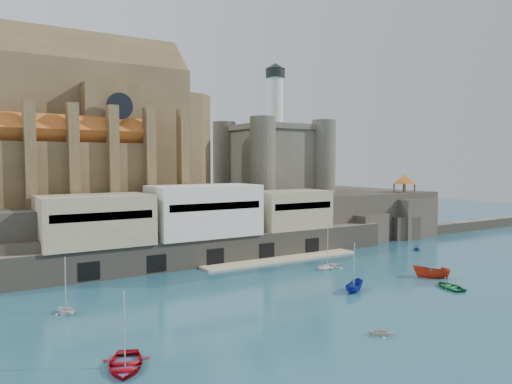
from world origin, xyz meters
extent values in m
plane|color=#1B4B5C|center=(0.00, 0.00, 0.00)|extent=(300.00, 300.00, 0.00)
cube|color=#29241E|center=(0.00, 40.00, 5.00)|extent=(100.00, 34.00, 10.00)
cube|color=#29241E|center=(-38.00, 23.50, 3.00)|extent=(9.00, 5.00, 6.00)
cube|color=#29241E|center=(-22.00, 23.50, 3.00)|extent=(9.00, 5.00, 6.00)
cube|color=#29241E|center=(-5.00, 23.50, 3.00)|extent=(9.00, 5.00, 6.00)
cube|color=#29241E|center=(12.00, 23.50, 3.00)|extent=(9.00, 5.00, 6.00)
cube|color=#29241E|center=(28.00, 23.50, 3.00)|extent=(9.00, 5.00, 6.00)
cube|color=#676152|center=(-8.00, 22.50, 2.25)|extent=(70.00, 6.00, 4.50)
cube|color=#D3BC8C|center=(2.00, 18.00, 0.15)|extent=(30.00, 4.00, 0.40)
cube|color=black|center=(-30.00, 19.60, 1.60)|extent=(3.00, 0.40, 2.60)
cube|color=black|center=(-20.00, 19.60, 1.60)|extent=(3.00, 0.40, 2.60)
cube|color=black|center=(-10.00, 19.60, 1.60)|extent=(3.00, 0.40, 2.60)
cube|color=black|center=(0.00, 19.60, 1.60)|extent=(3.00, 0.40, 2.60)
cube|color=black|center=(10.00, 19.60, 1.60)|extent=(3.00, 0.40, 2.60)
cube|color=tan|center=(-28.00, 23.50, 8.25)|extent=(16.00, 9.00, 7.50)
cube|color=silver|center=(-10.00, 23.50, 8.75)|extent=(18.00, 9.00, 8.50)
cube|color=tan|center=(8.00, 23.50, 8.00)|extent=(14.00, 8.00, 7.00)
cube|color=brown|center=(-26.00, 42.00, 22.00)|extent=(38.00, 14.00, 24.00)
cube|color=brown|center=(-26.00, 42.00, 34.00)|extent=(38.00, 13.01, 13.01)
cylinder|color=brown|center=(-7.00, 42.00, 20.00)|extent=(14.00, 14.00, 20.00)
cube|color=brown|center=(-22.00, 42.00, 20.00)|extent=(10.00, 20.00, 20.00)
cube|color=brown|center=(-30.00, 32.50, 15.00)|extent=(28.00, 5.00, 10.00)
cube|color=brown|center=(-30.00, 51.50, 15.00)|extent=(28.00, 5.00, 10.00)
cube|color=#B9591F|center=(-30.00, 32.50, 21.60)|extent=(28.00, 5.66, 5.66)
cube|color=#B9591F|center=(-30.00, 51.50, 21.60)|extent=(28.00, 5.66, 5.66)
cylinder|color=black|center=(-22.00, 29.95, 26.00)|extent=(4.40, 0.30, 4.40)
cube|color=brown|center=(-35.80, 29.50, 18.00)|extent=(1.60, 2.20, 16.00)
cube|color=brown|center=(-29.60, 29.50, 18.00)|extent=(1.60, 2.20, 16.00)
cube|color=brown|center=(-23.40, 29.50, 18.00)|extent=(1.60, 2.20, 16.00)
cube|color=brown|center=(-17.20, 29.50, 18.00)|extent=(1.60, 2.20, 16.00)
cube|color=brown|center=(-11.00, 29.50, 18.00)|extent=(1.60, 2.20, 16.00)
cube|color=#474338|center=(16.00, 41.00, 17.00)|extent=(16.00, 16.00, 14.00)
cube|color=#474338|center=(16.00, 41.00, 24.40)|extent=(17.00, 17.00, 1.20)
cylinder|color=#474338|center=(8.00, 33.00, 18.00)|extent=(5.20, 5.20, 16.00)
cylinder|color=#474338|center=(24.00, 33.00, 18.00)|extent=(5.20, 5.20, 16.00)
cylinder|color=#474338|center=(8.00, 49.00, 18.00)|extent=(5.20, 5.20, 16.00)
cylinder|color=#474338|center=(24.00, 49.00, 18.00)|extent=(5.20, 5.20, 16.00)
cylinder|color=silver|center=(18.00, 43.00, 30.00)|extent=(3.60, 3.60, 12.00)
cylinder|color=black|center=(18.00, 43.00, 37.00)|extent=(4.40, 4.40, 2.00)
cone|color=black|center=(18.00, 43.00, 38.60)|extent=(4.60, 4.60, 1.40)
cube|color=#29241E|center=(42.00, 26.00, 4.35)|extent=(12.00, 10.00, 8.70)
cube|color=#29241E|center=(38.00, 23.00, 2.50)|extent=(6.00, 5.00, 5.00)
cube|color=#29241E|center=(47.00, 28.00, 3.00)|extent=(5.00, 4.00, 6.00)
cube|color=brown|center=(42.00, 26.00, 8.85)|extent=(4.20, 4.20, 0.30)
cylinder|color=brown|center=(40.40, 24.40, 10.30)|extent=(0.36, 0.36, 3.20)
cylinder|color=brown|center=(43.60, 24.40, 10.30)|extent=(0.36, 0.36, 3.20)
cylinder|color=brown|center=(40.40, 27.60, 10.30)|extent=(0.36, 0.36, 3.20)
cylinder|color=brown|center=(43.60, 27.60, 10.30)|extent=(0.36, 0.36, 3.20)
pyramid|color=#B9591F|center=(42.00, 26.00, 13.00)|extent=(6.40, 6.40, 2.20)
cube|color=#676152|center=(66.00, 24.00, 0.00)|extent=(40.00, 3.00, 2.40)
imported|color=#A40411|center=(-34.97, -11.76, 0.00)|extent=(4.44, 2.76, 6.00)
imported|color=beige|center=(-11.40, -17.59, 0.00)|extent=(2.47, 2.72, 2.69)
imported|color=navy|center=(-2.09, -4.07, 0.00)|extent=(2.27, 2.25, 4.40)
imported|color=#13682A|center=(10.01, -9.71, 0.00)|extent=(3.76, 2.22, 5.07)
imported|color=silver|center=(-35.87, 6.17, 0.00)|extent=(3.15, 2.44, 3.21)
imported|color=#A52912|center=(12.85, -4.47, 0.00)|extent=(2.77, 2.78, 5.21)
imported|color=silver|center=(4.11, 8.39, 0.00)|extent=(2.23, 4.01, 5.39)
imported|color=navy|center=(29.30, 11.78, 0.00)|extent=(2.49, 2.59, 2.59)
camera|label=1|loc=(-47.42, -51.24, 16.93)|focal=35.00mm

